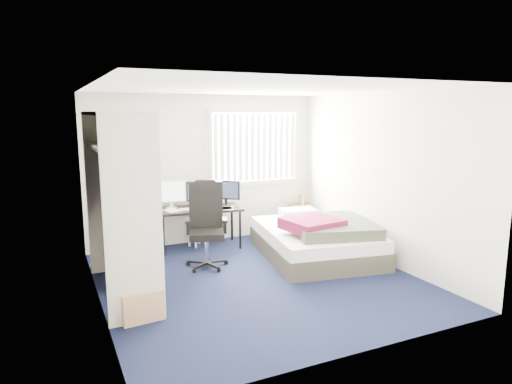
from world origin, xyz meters
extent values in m
plane|color=black|center=(0.00, 0.00, 0.00)|extent=(4.20, 4.20, 0.00)
plane|color=silver|center=(0.00, 2.10, 1.25)|extent=(4.00, 0.00, 4.00)
plane|color=silver|center=(0.00, -2.10, 1.25)|extent=(4.00, 0.00, 4.00)
plane|color=silver|center=(-2.00, 0.00, 1.25)|extent=(0.00, 4.20, 4.20)
plane|color=silver|center=(2.00, 0.00, 1.25)|extent=(0.00, 4.20, 4.20)
plane|color=white|center=(0.00, 0.00, 2.50)|extent=(4.20, 4.20, 0.00)
cube|color=white|center=(0.90, 2.08, 1.60)|extent=(1.60, 0.02, 1.20)
cube|color=beige|center=(0.90, 2.05, 2.23)|extent=(1.72, 0.06, 0.06)
cube|color=beige|center=(0.90, 2.05, 0.97)|extent=(1.72, 0.06, 0.06)
cube|color=white|center=(0.90, 2.02, 1.60)|extent=(1.60, 0.04, 1.16)
cube|color=beige|center=(-1.70, -0.60, 1.10)|extent=(0.60, 0.04, 2.20)
cube|color=beige|center=(-1.70, 1.20, 1.10)|extent=(0.60, 0.04, 2.20)
cube|color=beige|center=(-1.70, 0.30, 2.20)|extent=(0.60, 1.80, 0.04)
cube|color=beige|center=(-1.70, 0.30, 1.82)|extent=(0.56, 1.74, 0.03)
cylinder|color=silver|center=(-1.70, 0.30, 1.70)|extent=(0.03, 1.72, 0.03)
cube|color=#26262B|center=(-1.70, 0.20, 1.25)|extent=(0.38, 1.10, 0.90)
cube|color=beige|center=(-1.38, 0.75, 1.10)|extent=(0.03, 0.90, 2.20)
cube|color=white|center=(-1.70, -0.15, 1.96)|extent=(0.38, 0.30, 0.24)
cube|color=gray|center=(-1.70, 0.35, 1.95)|extent=(0.34, 0.28, 0.22)
cube|color=black|center=(-0.25, 1.73, 0.65)|extent=(1.43, 0.79, 0.04)
cylinder|color=black|center=(-0.89, 1.55, 0.32)|extent=(0.04, 0.04, 0.63)
cylinder|color=black|center=(-0.83, 2.06, 0.32)|extent=(0.04, 0.04, 0.63)
cylinder|color=black|center=(0.34, 1.40, 0.32)|extent=(0.04, 0.04, 0.63)
cylinder|color=black|center=(0.40, 1.91, 0.32)|extent=(0.04, 0.04, 0.63)
cube|color=white|center=(-0.67, 1.89, 0.95)|extent=(0.50, 0.09, 0.36)
cube|color=white|center=(-0.67, 1.89, 0.95)|extent=(0.45, 0.06, 0.31)
cube|color=black|center=(-0.19, 1.83, 0.93)|extent=(0.48, 0.09, 0.32)
cube|color=#1E2838|center=(-0.19, 1.83, 0.93)|extent=(0.43, 0.06, 0.27)
cube|color=black|center=(0.23, 1.75, 0.93)|extent=(0.48, 0.09, 0.32)
cube|color=#1E2838|center=(0.23, 1.75, 0.93)|extent=(0.43, 0.06, 0.27)
cube|color=white|center=(-0.39, 1.66, 0.68)|extent=(0.41, 0.19, 0.02)
cube|color=black|center=(-0.12, 1.62, 0.68)|extent=(0.07, 0.11, 0.02)
cylinder|color=silver|center=(0.02, 1.65, 0.75)|extent=(0.08, 0.08, 0.16)
cube|color=white|center=(-0.25, 1.73, 0.67)|extent=(0.33, 0.31, 0.00)
cube|color=black|center=(-0.45, 0.79, 0.06)|extent=(0.74, 0.74, 0.12)
cylinder|color=silver|center=(-0.45, 0.79, 0.26)|extent=(0.06, 0.06, 0.39)
cube|color=black|center=(-0.45, 0.79, 0.49)|extent=(0.61, 0.61, 0.10)
cube|color=black|center=(-0.38, 1.00, 0.88)|extent=(0.49, 0.24, 0.68)
cube|color=black|center=(-0.38, 1.00, 1.17)|extent=(0.31, 0.20, 0.16)
cube|color=black|center=(-0.70, 0.87, 0.69)|extent=(0.15, 0.28, 0.04)
cube|color=black|center=(-0.20, 0.70, 0.69)|extent=(0.15, 0.28, 0.04)
cube|color=white|center=(-0.25, 1.85, 0.23)|extent=(0.37, 0.34, 0.03)
cylinder|color=white|center=(-0.32, 1.73, 0.11)|extent=(0.04, 0.04, 0.22)
cylinder|color=white|center=(-0.38, 1.88, 0.11)|extent=(0.04, 0.04, 0.22)
cylinder|color=white|center=(-0.12, 1.82, 0.11)|extent=(0.04, 0.04, 0.22)
cylinder|color=white|center=(-0.19, 1.97, 0.11)|extent=(0.04, 0.04, 0.22)
cube|color=brown|center=(1.75, 1.85, 0.49)|extent=(0.56, 0.82, 0.04)
cube|color=brown|center=(1.52, 1.57, 0.24)|extent=(0.05, 0.05, 0.47)
cube|color=brown|center=(1.70, 2.21, 0.24)|extent=(0.05, 0.05, 0.47)
cube|color=brown|center=(1.80, 1.49, 0.24)|extent=(0.05, 0.05, 0.47)
cube|color=brown|center=(1.98, 2.13, 0.24)|extent=(0.05, 0.05, 0.47)
cube|color=brown|center=(1.70, 1.69, 0.60)|extent=(0.06, 0.14, 0.18)
cube|color=brown|center=(1.78, 1.96, 0.60)|extent=(0.06, 0.14, 0.18)
cube|color=#3D382C|center=(1.25, 0.57, 0.13)|extent=(1.88, 2.31, 0.27)
cube|color=white|center=(1.25, 0.57, 0.35)|extent=(1.84, 2.26, 0.19)
cube|color=beige|center=(1.38, 1.32, 0.52)|extent=(0.66, 0.50, 0.14)
cube|color=#303729|center=(1.36, 0.30, 0.52)|extent=(1.47, 1.55, 0.18)
cube|color=#540E29|center=(0.99, 0.26, 0.60)|extent=(0.84, 0.80, 0.16)
cube|color=tan|center=(-1.65, -0.50, 0.17)|extent=(0.47, 0.37, 0.33)
camera|label=1|loc=(-2.48, -5.25, 2.22)|focal=32.00mm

